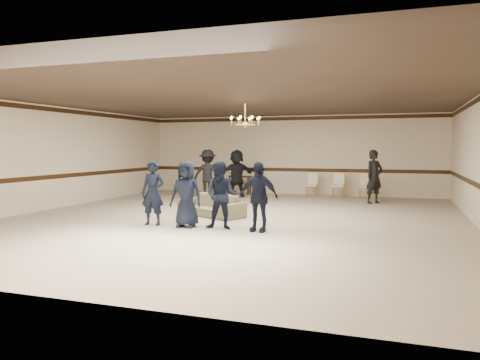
% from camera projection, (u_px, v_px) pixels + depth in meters
% --- Properties ---
extents(room, '(12.01, 14.01, 3.21)m').
position_uv_depth(room, '(233.00, 159.00, 12.46)').
color(room, tan).
rests_on(room, ground).
extents(chair_rail, '(12.00, 0.02, 0.14)m').
position_uv_depth(chair_rail, '(291.00, 170.00, 19.09)').
color(chair_rail, '#371F10').
rests_on(chair_rail, wall_back).
extents(crown_molding, '(12.00, 0.02, 0.14)m').
position_uv_depth(crown_molding, '(291.00, 119.00, 18.95)').
color(crown_molding, '#371F10').
rests_on(crown_molding, wall_back).
extents(chandelier, '(0.94, 0.94, 0.89)m').
position_uv_depth(chandelier, '(245.00, 114.00, 13.31)').
color(chandelier, gold).
rests_on(chandelier, ceiling).
extents(boy_a, '(0.62, 0.44, 1.59)m').
position_uv_depth(boy_a, '(153.00, 193.00, 11.47)').
color(boy_a, black).
rests_on(boy_a, floor).
extents(boy_b, '(0.82, 0.57, 1.59)m').
position_uv_depth(boy_b, '(186.00, 194.00, 11.18)').
color(boy_b, black).
rests_on(boy_b, floor).
extents(boy_c, '(0.84, 0.69, 1.59)m').
position_uv_depth(boy_c, '(221.00, 195.00, 10.89)').
color(boy_c, black).
rests_on(boy_c, floor).
extents(boy_d, '(0.95, 0.45, 1.59)m').
position_uv_depth(boy_d, '(258.00, 197.00, 10.60)').
color(boy_d, black).
rests_on(boy_d, floor).
extents(settee, '(2.21, 1.64, 0.60)m').
position_uv_depth(settee, '(211.00, 205.00, 13.06)').
color(settee, '#656243').
rests_on(settee, floor).
extents(adult_left, '(1.24, 0.79, 1.83)m').
position_uv_depth(adult_left, '(208.00, 174.00, 17.53)').
color(adult_left, black).
rests_on(adult_left, floor).
extents(adult_mid, '(1.62, 1.54, 1.83)m').
position_uv_depth(adult_mid, '(237.00, 173.00, 17.90)').
color(adult_mid, black).
rests_on(adult_mid, floor).
extents(adult_right, '(0.78, 0.78, 1.83)m').
position_uv_depth(adult_right, '(374.00, 177.00, 15.88)').
color(adult_right, black).
rests_on(adult_right, floor).
extents(banquet_chair_left, '(0.48, 0.48, 0.94)m').
position_uv_depth(banquet_chair_left, '(312.00, 185.00, 18.05)').
color(banquet_chair_left, '#F5E8CE').
rests_on(banquet_chair_left, floor).
extents(banquet_chair_mid, '(0.49, 0.49, 0.94)m').
position_uv_depth(banquet_chair_mid, '(338.00, 185.00, 17.73)').
color(banquet_chair_mid, '#F5E8CE').
rests_on(banquet_chair_mid, floor).
extents(banquet_chair_right, '(0.47, 0.47, 0.94)m').
position_uv_depth(banquet_chair_right, '(365.00, 186.00, 17.41)').
color(banquet_chair_right, '#F5E8CE').
rests_on(banquet_chair_right, floor).
extents(console_table, '(0.91, 0.43, 0.75)m').
position_uv_depth(console_table, '(240.00, 185.00, 19.22)').
color(console_table, black).
rests_on(console_table, floor).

